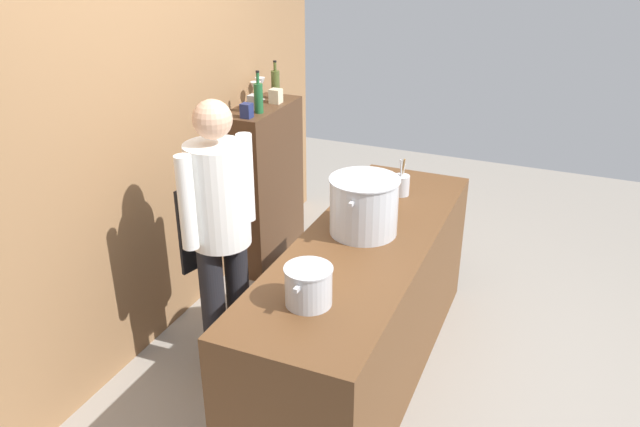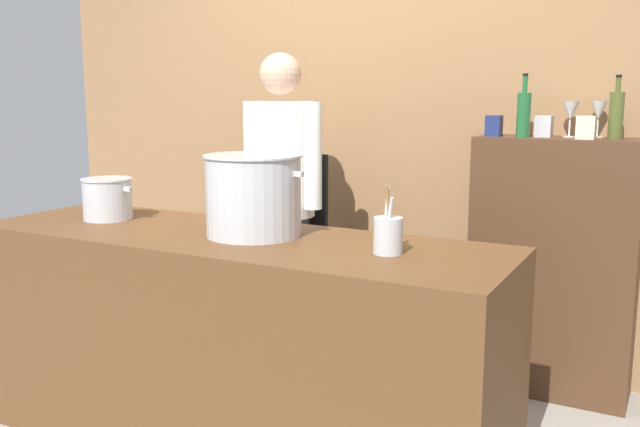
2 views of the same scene
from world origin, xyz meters
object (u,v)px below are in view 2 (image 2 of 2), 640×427
at_px(wine_bottle_olive, 616,114).
at_px(wine_glass_tall, 570,112).
at_px(spice_tin_silver, 544,126).
at_px(wine_bottle_green, 524,114).
at_px(utensil_crock, 388,235).
at_px(spice_tin_navy, 494,126).
at_px(chef, 282,191).
at_px(stockpot_small, 107,199).
at_px(stockpot_large, 254,195).
at_px(spice_tin_cream, 586,128).
at_px(wine_glass_short, 599,112).

relative_size(wine_bottle_olive, wine_glass_tall, 1.72).
bearing_deg(spice_tin_silver, wine_glass_tall, 21.08).
relative_size(wine_bottle_green, spice_tin_silver, 2.95).
height_order(utensil_crock, wine_bottle_green, wine_bottle_green).
distance_m(wine_bottle_green, spice_tin_navy, 0.16).
distance_m(chef, stockpot_small, 0.88).
bearing_deg(spice_tin_navy, wine_glass_tall, 17.49).
bearing_deg(stockpot_large, wine_bottle_olive, 43.49).
bearing_deg(spice_tin_navy, spice_tin_cream, -1.44).
relative_size(stockpot_large, stockpot_small, 1.56).
xyz_separation_m(stockpot_small, spice_tin_cream, (1.86, 1.09, 0.31)).
bearing_deg(chef, spice_tin_silver, -146.30).
relative_size(stockpot_large, spice_tin_cream, 4.31).
bearing_deg(spice_tin_silver, stockpot_small, -144.99).
height_order(stockpot_large, spice_tin_navy, spice_tin_navy).
bearing_deg(wine_bottle_green, spice_tin_navy, 172.48).
xyz_separation_m(spice_tin_cream, spice_tin_silver, (-0.20, 0.07, -0.00)).
bearing_deg(wine_glass_short, stockpot_large, -132.38).
height_order(wine_bottle_green, wine_glass_short, wine_bottle_green).
xyz_separation_m(utensil_crock, wine_bottle_green, (0.21, 1.12, 0.40)).
distance_m(chef, utensil_crock, 1.20).
xyz_separation_m(stockpot_large, stockpot_small, (-0.78, -0.01, -0.07)).
relative_size(wine_bottle_green, spice_tin_cream, 2.85).
distance_m(spice_tin_navy, spice_tin_silver, 0.23).
bearing_deg(utensil_crock, spice_tin_silver, 76.28).
height_order(chef, wine_glass_short, chef).
height_order(chef, utensil_crock, chef).
relative_size(wine_bottle_green, wine_glass_short, 1.74).
xyz_separation_m(wine_bottle_olive, spice_tin_navy, (-0.54, -0.05, -0.06)).
xyz_separation_m(utensil_crock, wine_glass_tall, (0.40, 1.24, 0.40)).
relative_size(chef, spice_tin_navy, 16.53).
distance_m(wine_glass_short, spice_tin_navy, 0.48).
bearing_deg(wine_glass_tall, spice_tin_silver, -158.92).
xyz_separation_m(chef, spice_tin_silver, (1.20, 0.42, 0.34)).
bearing_deg(wine_glass_short, spice_tin_navy, -163.66).
xyz_separation_m(chef, wine_bottle_green, (1.12, 0.34, 0.40)).
distance_m(wine_bottle_green, wine_bottle_olive, 0.40).
bearing_deg(chef, utensil_crock, 153.96).
height_order(utensil_crock, wine_bottle_olive, wine_bottle_olive).
relative_size(stockpot_large, wine_bottle_olive, 1.56).
relative_size(wine_glass_tall, spice_tin_silver, 1.66).
bearing_deg(wine_bottle_olive, stockpot_small, -149.80).
relative_size(wine_bottle_olive, spice_tin_navy, 2.85).
distance_m(utensil_crock, spice_tin_silver, 1.28).
relative_size(wine_glass_tall, spice_tin_navy, 1.66).
bearing_deg(wine_bottle_olive, chef, -165.12).
distance_m(stockpot_small, utensil_crock, 1.37).
bearing_deg(wine_glass_tall, spice_tin_cream, -52.39).
xyz_separation_m(wine_glass_tall, spice_tin_cream, (0.09, -0.12, -0.07)).
height_order(wine_bottle_olive, wine_glass_tall, wine_bottle_olive).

